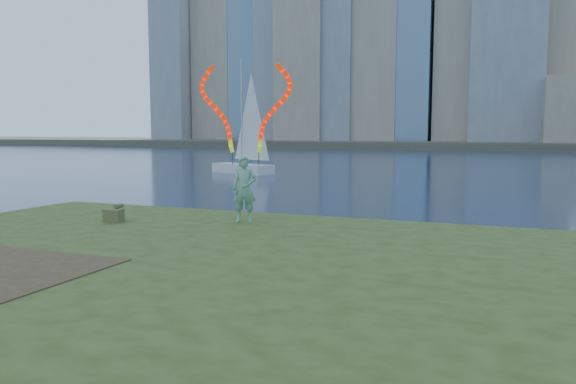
% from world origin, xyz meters
% --- Properties ---
extents(ground, '(320.00, 320.00, 0.00)m').
position_xyz_m(ground, '(0.00, 0.00, 0.00)').
color(ground, '#1A2742').
rests_on(ground, ground).
extents(grassy_knoll, '(20.00, 18.00, 0.80)m').
position_xyz_m(grassy_knoll, '(0.00, -2.30, 0.34)').
color(grassy_knoll, '#374619').
rests_on(grassy_knoll, ground).
extents(far_shore, '(320.00, 40.00, 1.20)m').
position_xyz_m(far_shore, '(0.00, 95.00, 0.60)').
color(far_shore, '#474234').
rests_on(far_shore, ground).
extents(woman_with_ribbons, '(1.90, 0.72, 3.93)m').
position_xyz_m(woman_with_ribbons, '(-0.60, 2.52, 2.23)').
color(woman_with_ribbons, '#167044').
rests_on(woman_with_ribbons, grassy_knoll).
extents(canvas_bag, '(0.44, 0.50, 0.40)m').
position_xyz_m(canvas_bag, '(-3.40, 1.35, 0.96)').
color(canvas_bag, brown).
rests_on(canvas_bag, grassy_knoll).
extents(sailboat, '(5.03, 3.28, 7.74)m').
position_xyz_m(sailboat, '(-11.86, 25.49, 1.33)').
color(sailboat, silver).
rests_on(sailboat, ground).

